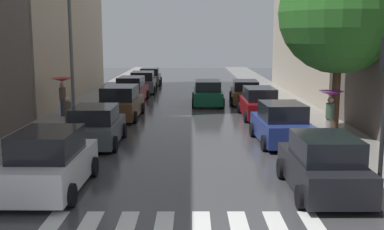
{
  "coord_description": "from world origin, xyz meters",
  "views": [
    {
      "loc": [
        0.22,
        -7.61,
        4.45
      ],
      "look_at": [
        0.32,
        14.93,
        0.66
      ],
      "focal_mm": 43.59,
      "sensor_mm": 36.0,
      "label": 1
    }
  ],
  "objects_px": {
    "parked_car_right_fourth": "(243,92)",
    "parked_car_right_second": "(279,124)",
    "parked_car_left_nearest": "(48,163)",
    "pedestrian_near_tree": "(328,103)",
    "parked_car_right_nearest": "(321,166)",
    "traffic_light_right_corner": "(384,81)",
    "parked_car_left_third": "(119,103)",
    "parked_car_left_second": "(94,127)",
    "lamp_post_left": "(69,42)",
    "pedestrian_far_side": "(66,114)",
    "parked_car_left_fourth": "(129,90)",
    "parked_car_right_third": "(257,103)",
    "parked_car_left_fifth": "(141,83)",
    "pedestrian_by_kerb": "(60,87)",
    "street_tree_right": "(338,13)",
    "parked_car_left_sixth": "(148,77)",
    "car_midroad": "(206,93)"
  },
  "relations": [
    {
      "from": "parked_car_left_sixth",
      "to": "parked_car_right_third",
      "type": "distance_m",
      "value": 19.39
    },
    {
      "from": "parked_car_left_fourth",
      "to": "traffic_light_right_corner",
      "type": "xyz_separation_m",
      "value": [
        9.42,
        -19.59,
        2.47
      ]
    },
    {
      "from": "parked_car_right_fourth",
      "to": "traffic_light_right_corner",
      "type": "relative_size",
      "value": 1.09
    },
    {
      "from": "street_tree_right",
      "to": "traffic_light_right_corner",
      "type": "xyz_separation_m",
      "value": [
        -1.16,
        -8.07,
        -2.2
      ]
    },
    {
      "from": "pedestrian_far_side",
      "to": "lamp_post_left",
      "type": "relative_size",
      "value": 0.23
    },
    {
      "from": "pedestrian_by_kerb",
      "to": "street_tree_right",
      "type": "height_order",
      "value": "street_tree_right"
    },
    {
      "from": "parked_car_left_sixth",
      "to": "parked_car_right_fourth",
      "type": "distance_m",
      "value": 14.27
    },
    {
      "from": "car_midroad",
      "to": "parked_car_left_sixth",
      "type": "bearing_deg",
      "value": 21.65
    },
    {
      "from": "parked_car_left_fourth",
      "to": "parked_car_right_second",
      "type": "xyz_separation_m",
      "value": [
        7.94,
        -12.83,
        -0.0
      ]
    },
    {
      "from": "pedestrian_near_tree",
      "to": "lamp_post_left",
      "type": "xyz_separation_m",
      "value": [
        -11.7,
        2.7,
        2.59
      ]
    },
    {
      "from": "parked_car_right_second",
      "to": "lamp_post_left",
      "type": "distance_m",
      "value": 10.61
    },
    {
      "from": "parked_car_left_second",
      "to": "lamp_post_left",
      "type": "distance_m",
      "value": 5.18
    },
    {
      "from": "parked_car_left_third",
      "to": "parked_car_left_sixth",
      "type": "xyz_separation_m",
      "value": [
        0.01,
        18.06,
        -0.1
      ]
    },
    {
      "from": "parked_car_left_sixth",
      "to": "parked_car_right_fourth",
      "type": "relative_size",
      "value": 0.87
    },
    {
      "from": "parked_car_left_fifth",
      "to": "parked_car_left_fourth",
      "type": "bearing_deg",
      "value": 176.34
    },
    {
      "from": "parked_car_left_third",
      "to": "car_midroad",
      "type": "bearing_deg",
      "value": -41.68
    },
    {
      "from": "parked_car_right_second",
      "to": "car_midroad",
      "type": "relative_size",
      "value": 0.88
    },
    {
      "from": "parked_car_right_nearest",
      "to": "parked_car_right_second",
      "type": "bearing_deg",
      "value": -0.03
    },
    {
      "from": "parked_car_right_third",
      "to": "parked_car_left_nearest",
      "type": "bearing_deg",
      "value": 147.07
    },
    {
      "from": "parked_car_right_third",
      "to": "car_midroad",
      "type": "xyz_separation_m",
      "value": [
        -2.68,
        5.06,
        -0.03
      ]
    },
    {
      "from": "parked_car_left_third",
      "to": "street_tree_right",
      "type": "bearing_deg",
      "value": -113.58
    },
    {
      "from": "parked_car_right_nearest",
      "to": "pedestrian_by_kerb",
      "type": "relative_size",
      "value": 1.93
    },
    {
      "from": "parked_car_left_nearest",
      "to": "parked_car_left_fifth",
      "type": "height_order",
      "value": "parked_car_left_nearest"
    },
    {
      "from": "parked_car_left_nearest",
      "to": "parked_car_right_second",
      "type": "relative_size",
      "value": 1.02
    },
    {
      "from": "lamp_post_left",
      "to": "parked_car_left_sixth",
      "type": "bearing_deg",
      "value": 84.96
    },
    {
      "from": "parked_car_left_nearest",
      "to": "pedestrian_near_tree",
      "type": "bearing_deg",
      "value": -55.89
    },
    {
      "from": "parked_car_right_fourth",
      "to": "parked_car_right_second",
      "type": "bearing_deg",
      "value": -176.6
    },
    {
      "from": "parked_car_left_fifth",
      "to": "car_midroad",
      "type": "xyz_separation_m",
      "value": [
        5.03,
        -7.05,
        -0.03
      ]
    },
    {
      "from": "pedestrian_far_side",
      "to": "traffic_light_right_corner",
      "type": "height_order",
      "value": "traffic_light_right_corner"
    },
    {
      "from": "parked_car_right_third",
      "to": "pedestrian_far_side",
      "type": "bearing_deg",
      "value": 115.53
    },
    {
      "from": "parked_car_left_fourth",
      "to": "parked_car_right_second",
      "type": "bearing_deg",
      "value": -146.31
    },
    {
      "from": "parked_car_left_nearest",
      "to": "car_midroad",
      "type": "relative_size",
      "value": 0.9
    },
    {
      "from": "parked_car_left_sixth",
      "to": "pedestrian_near_tree",
      "type": "height_order",
      "value": "pedestrian_near_tree"
    },
    {
      "from": "parked_car_left_fourth",
      "to": "pedestrian_near_tree",
      "type": "relative_size",
      "value": 2.27
    },
    {
      "from": "parked_car_left_fifth",
      "to": "parked_car_left_sixth",
      "type": "distance_m",
      "value": 5.71
    },
    {
      "from": "parked_car_left_second",
      "to": "parked_car_left_third",
      "type": "xyz_separation_m",
      "value": [
        0.08,
        6.37,
        0.08
      ]
    },
    {
      "from": "parked_car_right_nearest",
      "to": "parked_car_left_sixth",
      "type": "bearing_deg",
      "value": 13.93
    },
    {
      "from": "parked_car_left_sixth",
      "to": "car_midroad",
      "type": "relative_size",
      "value": 0.87
    },
    {
      "from": "parked_car_right_third",
      "to": "street_tree_right",
      "type": "relative_size",
      "value": 0.58
    },
    {
      "from": "parked_car_left_fourth",
      "to": "pedestrian_near_tree",
      "type": "height_order",
      "value": "pedestrian_near_tree"
    },
    {
      "from": "lamp_post_left",
      "to": "parked_car_left_third",
      "type": "bearing_deg",
      "value": 57.93
    },
    {
      "from": "street_tree_right",
      "to": "parked_car_right_second",
      "type": "bearing_deg",
      "value": -153.7
    },
    {
      "from": "parked_car_right_third",
      "to": "traffic_light_right_corner",
      "type": "distance_m",
      "value": 13.45
    },
    {
      "from": "parked_car_left_nearest",
      "to": "parked_car_left_fourth",
      "type": "xyz_separation_m",
      "value": [
        -0.06,
        18.96,
        -0.03
      ]
    },
    {
      "from": "parked_car_right_third",
      "to": "pedestrian_by_kerb",
      "type": "height_order",
      "value": "pedestrian_by_kerb"
    },
    {
      "from": "parked_car_left_sixth",
      "to": "parked_car_left_third",
      "type": "bearing_deg",
      "value": 178.82
    },
    {
      "from": "parked_car_right_nearest",
      "to": "pedestrian_far_side",
      "type": "relative_size",
      "value": 2.5
    },
    {
      "from": "parked_car_left_second",
      "to": "parked_car_right_second",
      "type": "bearing_deg",
      "value": -88.58
    },
    {
      "from": "parked_car_left_sixth",
      "to": "pedestrian_near_tree",
      "type": "xyz_separation_m",
      "value": [
        9.85,
        -23.7,
        0.9
      ]
    },
    {
      "from": "parked_car_left_third",
      "to": "pedestrian_near_tree",
      "type": "xyz_separation_m",
      "value": [
        9.86,
        -5.65,
        0.8
      ]
    }
  ]
}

